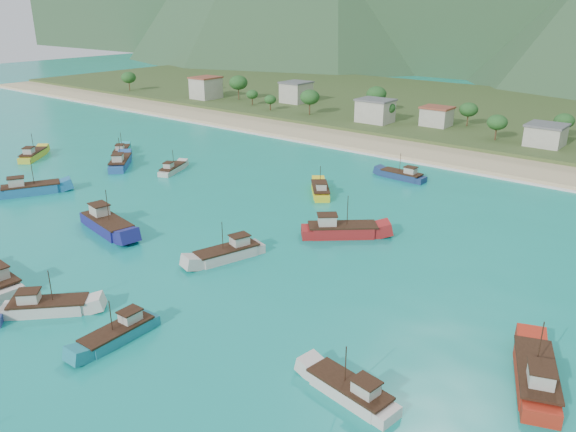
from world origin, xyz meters
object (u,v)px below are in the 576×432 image
Objects in this scene: boat_27 at (33,155)px; boat_17 at (122,152)px; boat_20 at (320,191)px; boat_16 at (228,254)px; boat_9 at (120,163)px; boat_13 at (536,378)px; boat_3 at (119,334)px; boat_23 at (402,176)px; boat_14 at (351,392)px; boat_19 at (341,231)px; boat_10 at (47,307)px; boat_11 at (107,225)px; boat_21 at (30,190)px; boat_2 at (173,170)px.

boat_17 is at bearing 10.70° from boat_27.
boat_17 is 55.58m from boat_20.
boat_16 reaches higher than boat_20.
boat_13 is at bearing -57.52° from boat_9.
boat_9 is at bearing -37.56° from boat_3.
boat_23 is at bearing -14.70° from boat_9.
boat_23 is (62.89, 23.74, 0.04)m from boat_17.
boat_14 is 0.86× the size of boat_19.
boat_9 is 0.94× the size of boat_19.
boat_14 is at bearing 58.68° from boat_10.
boat_11 reaches higher than boat_9.
boat_21 is (-80.07, 12.06, 0.24)m from boat_14.
boat_17 is at bearing -178.08° from boat_10.
boat_9 is 0.80× the size of boat_11.
boat_13 reaches higher than boat_3.
boat_9 is 1.12× the size of boat_20.
boat_2 is 1.04× the size of boat_17.
boat_27 is (-52.18, 15.77, -0.25)m from boat_11.
boat_23 reaches higher than boat_3.
boat_14 reaches higher than boat_2.
boat_19 is 61.23m from boat_21.
boat_17 is at bearing 113.02° from boat_23.
boat_23 is at bearing -88.36° from boat_3.
boat_16 is at bearing -78.51° from boat_3.
boat_17 is at bearing -37.75° from boat_3.
boat_27 is at bearing -24.39° from boat_3.
boat_14 is 71.39m from boat_23.
boat_11 is 53.58m from boat_14.
boat_20 is at bearing -79.39° from boat_3.
boat_2 is 48.89m from boat_19.
boat_23 is at bearing -74.29° from boat_16.
boat_17 is (-55.75, 50.79, -0.06)m from boat_10.
boat_20 is (33.82, 7.56, 0.12)m from boat_2.
boat_21 reaches higher than boat_13.
boat_21 is at bearing 178.42° from boat_20.
boat_10 is 0.93× the size of boat_23.
boat_20 is at bearing -22.82° from boat_27.
boat_11 is 54.52m from boat_27.
boat_10 reaches higher than boat_2.
boat_11 is at bearing -34.22° from boat_3.
boat_3 is at bearing 115.19° from boat_14.
boat_2 is 36.72m from boat_27.
boat_3 is 58.55m from boat_21.
boat_2 is 0.92× the size of boat_23.
boat_3 is at bearing -62.25° from boat_27.
boat_9 is 22.50m from boat_21.
boat_17 is (-61.88, 26.70, -0.12)m from boat_16.
boat_16 is at bearing 156.05° from boat_13.
boat_19 is 1.20× the size of boat_20.
boat_21 is at bearing -21.10° from boat_3.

